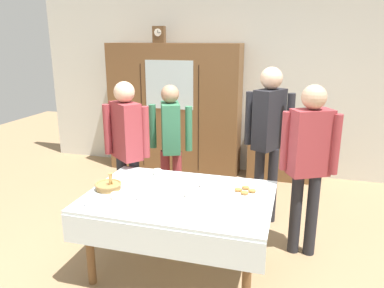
% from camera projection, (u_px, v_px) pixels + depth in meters
% --- Properties ---
extents(ground_plane, '(12.00, 12.00, 0.00)m').
position_uv_depth(ground_plane, '(186.00, 256.00, 3.64)').
color(ground_plane, '#997A56').
rests_on(ground_plane, ground).
extents(back_wall, '(6.40, 0.10, 2.70)m').
position_uv_depth(back_wall, '(236.00, 85.00, 5.72)').
color(back_wall, silver).
rests_on(back_wall, ground).
extents(dining_table, '(1.60, 1.12, 0.73)m').
position_uv_depth(dining_table, '(178.00, 206.00, 3.25)').
color(dining_table, brown).
rests_on(dining_table, ground).
extents(wall_cabinet, '(2.04, 0.46, 1.97)m').
position_uv_depth(wall_cabinet, '(174.00, 109.00, 5.79)').
color(wall_cabinet, brown).
rests_on(wall_cabinet, ground).
extents(mantel_clock, '(0.18, 0.11, 0.24)m').
position_uv_depth(mantel_clock, '(159.00, 34.00, 5.54)').
color(mantel_clock, brown).
rests_on(mantel_clock, wall_cabinet).
extents(bookshelf_low, '(0.94, 0.35, 0.83)m').
position_uv_depth(bookshelf_low, '(281.00, 152.00, 5.56)').
color(bookshelf_low, brown).
rests_on(bookshelf_low, ground).
extents(book_stack, '(0.17, 0.22, 0.07)m').
position_uv_depth(book_stack, '(282.00, 122.00, 5.44)').
color(book_stack, '#664C7A').
rests_on(book_stack, bookshelf_low).
extents(tea_cup_near_right, '(0.13, 0.13, 0.06)m').
position_uv_depth(tea_cup_near_right, '(90.00, 203.00, 3.03)').
color(tea_cup_near_right, white).
rests_on(tea_cup_near_right, dining_table).
extents(tea_cup_mid_right, '(0.13, 0.13, 0.06)m').
position_uv_depth(tea_cup_mid_right, '(141.00, 198.00, 3.13)').
color(tea_cup_mid_right, white).
rests_on(tea_cup_mid_right, dining_table).
extents(tea_cup_far_right, '(0.13, 0.13, 0.06)m').
position_uv_depth(tea_cup_far_right, '(158.00, 173.00, 3.71)').
color(tea_cup_far_right, silver).
rests_on(tea_cup_far_right, dining_table).
extents(tea_cup_far_left, '(0.13, 0.13, 0.06)m').
position_uv_depth(tea_cup_far_left, '(190.00, 195.00, 3.19)').
color(tea_cup_far_left, white).
rests_on(tea_cup_far_left, dining_table).
extents(tea_cup_mid_left, '(0.13, 0.13, 0.06)m').
position_uv_depth(tea_cup_mid_left, '(204.00, 185.00, 3.41)').
color(tea_cup_mid_left, white).
rests_on(tea_cup_mid_left, dining_table).
extents(tea_cup_near_left, '(0.13, 0.13, 0.06)m').
position_uv_depth(tea_cup_near_left, '(116.00, 197.00, 3.15)').
color(tea_cup_near_left, white).
rests_on(tea_cup_near_left, dining_table).
extents(bread_basket, '(0.24, 0.24, 0.16)m').
position_uv_depth(bread_basket, '(108.00, 186.00, 3.36)').
color(bread_basket, '#9E7542').
rests_on(bread_basket, dining_table).
extents(pastry_plate, '(0.28, 0.28, 0.05)m').
position_uv_depth(pastry_plate, '(245.00, 192.00, 3.28)').
color(pastry_plate, white).
rests_on(pastry_plate, dining_table).
extents(spoon_center, '(0.12, 0.02, 0.01)m').
position_uv_depth(spoon_center, '(156.00, 191.00, 3.33)').
color(spoon_center, silver).
rests_on(spoon_center, dining_table).
extents(spoon_mid_right, '(0.12, 0.02, 0.01)m').
position_uv_depth(spoon_mid_right, '(229.00, 202.00, 3.11)').
color(spoon_mid_right, silver).
rests_on(spoon_mid_right, dining_table).
extents(person_behind_table_right, '(0.52, 0.41, 1.54)m').
position_uv_depth(person_behind_table_right, '(171.00, 137.00, 4.34)').
color(person_behind_table_right, '#933338').
rests_on(person_behind_table_right, ground).
extents(person_behind_table_left, '(0.52, 0.41, 1.75)m').
position_uv_depth(person_behind_table_left, '(268.00, 130.00, 4.07)').
color(person_behind_table_left, '#232328').
rests_on(person_behind_table_left, ground).
extents(person_by_cabinet, '(0.52, 0.38, 1.62)m').
position_uv_depth(person_by_cabinet, '(127.00, 142.00, 3.97)').
color(person_by_cabinet, '#232328').
rests_on(person_by_cabinet, ground).
extents(person_near_right_end, '(0.52, 0.35, 1.65)m').
position_uv_depth(person_near_right_end, '(309.00, 155.00, 3.43)').
color(person_near_right_end, '#232328').
rests_on(person_near_right_end, ground).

